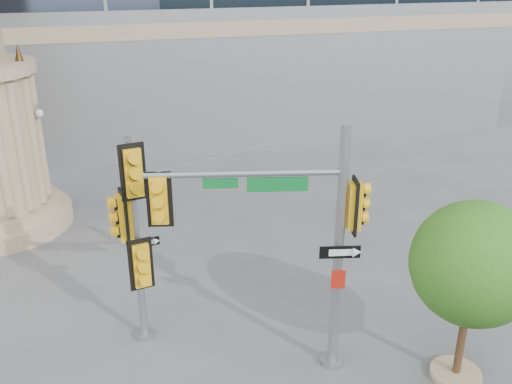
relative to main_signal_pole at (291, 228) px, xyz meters
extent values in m
plane|color=#545456|center=(-0.61, -0.22, -3.20)|extent=(120.00, 120.00, 0.00)
cylinder|color=tan|center=(-6.61, 8.78, -2.95)|extent=(4.40, 4.40, 0.50)
cone|color=#472D14|center=(-5.31, 8.78, 2.15)|extent=(0.24, 0.24, 0.50)
cylinder|color=slate|center=(0.91, -0.20, -3.14)|extent=(0.48, 0.48, 0.10)
cylinder|color=slate|center=(0.91, -0.20, -0.62)|extent=(0.19, 0.19, 5.16)
cylinder|color=slate|center=(-0.85, 0.19, 1.10)|extent=(3.55, 0.91, 0.12)
cube|color=#0C6D2A|center=(-0.27, 0.05, 0.89)|extent=(1.10, 0.28, 0.28)
cube|color=yellow|center=(-2.36, 0.53, 0.63)|extent=(0.51, 0.34, 1.07)
cube|color=yellow|center=(1.14, -0.26, 0.41)|extent=(0.34, 0.51, 1.07)
cube|color=black|center=(0.88, -0.32, -0.49)|extent=(0.78, 0.20, 0.26)
cube|color=#AF1B10|center=(0.88, -0.32, -1.09)|extent=(0.27, 0.09, 0.40)
cylinder|color=slate|center=(-2.78, 1.78, -3.14)|extent=(0.45, 0.45, 0.11)
cylinder|color=slate|center=(-2.78, 1.78, -0.86)|extent=(0.17, 0.17, 4.67)
cube|color=yellow|center=(-2.74, 1.58, 0.82)|extent=(0.55, 0.35, 1.17)
cube|color=yellow|center=(-2.98, 1.74, -0.21)|extent=(0.35, 0.55, 1.17)
cube|color=yellow|center=(-2.74, 1.58, -1.23)|extent=(0.55, 0.35, 1.17)
cube|color=black|center=(-2.59, 1.70, -0.81)|extent=(0.57, 0.13, 0.19)
cylinder|color=tan|center=(3.19, -1.26, -3.14)|extent=(1.02, 1.02, 0.11)
cylinder|color=#382314|center=(3.19, -1.26, -2.17)|extent=(0.16, 0.16, 2.05)
sphere|color=#1E5914|center=(3.19, -1.26, -0.58)|extent=(2.39, 2.39, 2.39)
sphere|color=#1E5914|center=(3.70, -0.97, -0.92)|extent=(1.48, 1.48, 1.48)
sphere|color=#1E5914|center=(2.79, -1.54, -0.86)|extent=(1.25, 1.25, 1.25)
camera|label=1|loc=(-3.25, -9.08, 4.74)|focal=40.00mm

